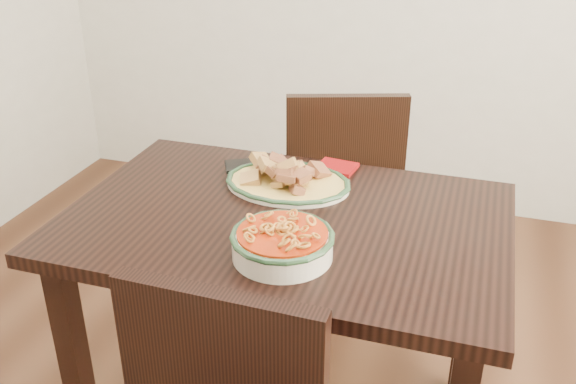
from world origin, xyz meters
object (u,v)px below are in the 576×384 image
(noodle_bowl, at_px, (282,240))
(fish_plate, at_px, (288,172))
(smartphone, at_px, (252,165))
(chair_far, at_px, (341,186))
(dining_table, at_px, (286,249))

(noodle_bowl, bearing_deg, fish_plate, 105.80)
(fish_plate, relative_size, smartphone, 2.23)
(chair_far, relative_size, noodle_bowl, 3.60)
(dining_table, distance_m, chair_far, 0.74)
(chair_far, xyz_separation_m, fish_plate, (-0.03, -0.56, 0.30))
(dining_table, distance_m, smartphone, 0.35)
(noodle_bowl, xyz_separation_m, smartphone, (-0.25, 0.46, -0.04))
(chair_far, height_order, smartphone, chair_far)
(dining_table, relative_size, smartphone, 7.16)
(fish_plate, bearing_deg, dining_table, -74.09)
(smartphone, bearing_deg, noodle_bowl, -88.49)
(chair_far, height_order, noodle_bowl, chair_far)
(chair_far, bearing_deg, dining_table, 72.38)
(noodle_bowl, relative_size, smartphone, 1.53)
(chair_far, bearing_deg, noodle_bowl, 75.54)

